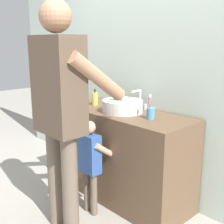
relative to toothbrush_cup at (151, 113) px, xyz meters
name	(u,v)px	position (x,y,z in m)	size (l,w,h in m)	color
ground_plane	(100,207)	(-0.33, -0.27, -0.90)	(14.00, 14.00, 0.00)	#9E998E
back_wall	(148,56)	(-0.33, 0.35, 0.45)	(4.40, 0.08, 2.70)	silver
vanity_cabinet	(123,155)	(-0.33, 0.03, -0.48)	(1.34, 0.54, 0.85)	brown
sink_basin	(122,106)	(-0.33, 0.01, 0.01)	(0.37, 0.37, 0.11)	silver
faucet	(139,100)	(-0.33, 0.23, 0.03)	(0.18, 0.14, 0.18)	#B7BABF
toothbrush_cup	(151,113)	(0.00, 0.00, 0.00)	(0.07, 0.07, 0.21)	#4C8EB2
soap_bottle	(95,99)	(-0.73, 0.01, 0.02)	(0.06, 0.06, 0.17)	gold
child_toddler	(90,159)	(-0.33, -0.38, -0.40)	(0.26, 0.26, 0.84)	#6B5B4C
adult_parent	(61,100)	(-0.31, -0.67, 0.15)	(0.55, 0.57, 1.76)	#6B5B4C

